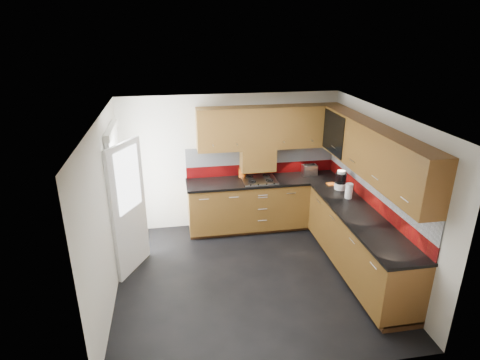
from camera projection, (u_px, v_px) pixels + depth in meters
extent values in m
cube|color=black|center=(250.00, 278.00, 5.91)|extent=(4.00, 3.80, 0.02)
cube|color=white|center=(252.00, 113.00, 5.01)|extent=(4.00, 3.80, 0.10)
cube|color=silver|center=(231.00, 161.00, 7.15)|extent=(4.00, 0.08, 2.64)
cube|color=silver|center=(289.00, 284.00, 3.78)|extent=(4.00, 0.08, 2.64)
cube|color=silver|center=(103.00, 214.00, 5.16)|extent=(0.08, 3.80, 2.64)
cube|color=silver|center=(383.00, 194.00, 5.77)|extent=(0.08, 3.80, 2.64)
cube|color=#5A3814|center=(264.00, 204.00, 7.19)|extent=(2.70, 0.60, 0.95)
cube|color=brown|center=(358.00, 243.00, 5.89)|extent=(0.60, 2.60, 0.95)
cube|color=#422512|center=(263.00, 224.00, 7.38)|extent=(2.70, 0.54, 0.10)
cube|color=#422512|center=(357.00, 268.00, 6.05)|extent=(0.54, 2.60, 0.10)
cube|color=black|center=(264.00, 181.00, 7.02)|extent=(2.72, 0.62, 0.04)
cube|color=black|center=(361.00, 217.00, 5.71)|extent=(0.62, 2.60, 0.04)
cube|color=maroon|center=(261.00, 169.00, 7.25)|extent=(2.70, 0.02, 0.20)
cube|color=silver|center=(261.00, 154.00, 7.15)|extent=(2.70, 0.02, 0.34)
cube|color=maroon|center=(371.00, 199.00, 6.01)|extent=(0.02, 3.20, 0.20)
cube|color=silver|center=(374.00, 182.00, 5.91)|extent=(0.02, 3.20, 0.34)
cube|color=#5A3814|center=(270.00, 127.00, 6.83)|extent=(2.50, 0.33, 0.72)
cube|color=brown|center=(374.00, 152.00, 5.54)|extent=(0.33, 2.87, 0.72)
cube|color=silver|center=(263.00, 142.00, 6.72)|extent=(1.80, 0.01, 0.16)
cube|color=silver|center=(361.00, 167.00, 5.55)|extent=(0.01, 2.00, 0.16)
cube|color=#5A3814|center=(258.00, 159.00, 7.01)|extent=(0.60, 0.33, 0.40)
cube|color=black|center=(333.00, 133.00, 6.46)|extent=(0.01, 0.80, 0.66)
cube|color=#FFD18C|center=(351.00, 132.00, 6.51)|extent=(0.01, 0.76, 0.64)
cube|color=black|center=(343.00, 132.00, 6.48)|extent=(0.29, 0.76, 0.01)
cylinder|color=black|center=(350.00, 129.00, 6.21)|extent=(0.07, 0.07, 0.16)
cylinder|color=black|center=(346.00, 127.00, 6.35)|extent=(0.07, 0.07, 0.16)
cylinder|color=white|center=(343.00, 125.00, 6.49)|extent=(0.07, 0.07, 0.16)
cylinder|color=black|center=(339.00, 123.00, 6.63)|extent=(0.07, 0.07, 0.16)
cube|color=white|center=(119.00, 199.00, 6.06)|extent=(0.06, 0.95, 2.04)
cube|color=white|center=(129.00, 209.00, 5.78)|extent=(0.42, 0.73, 1.98)
cube|color=white|center=(128.00, 180.00, 5.62)|extent=(0.28, 0.50, 0.90)
cube|color=silver|center=(259.00, 180.00, 6.99)|extent=(0.59, 0.51, 0.02)
torus|color=black|center=(252.00, 181.00, 6.84)|extent=(0.13, 0.13, 0.02)
torus|color=black|center=(269.00, 180.00, 6.89)|extent=(0.13, 0.13, 0.02)
torus|color=black|center=(249.00, 176.00, 7.06)|extent=(0.13, 0.13, 0.02)
torus|color=black|center=(266.00, 175.00, 7.11)|extent=(0.13, 0.13, 0.02)
cube|color=black|center=(262.00, 184.00, 6.76)|extent=(0.45, 0.04, 0.02)
cylinder|color=orange|center=(242.00, 173.00, 7.11)|extent=(0.13, 0.13, 0.16)
cylinder|color=olive|center=(242.00, 162.00, 7.06)|extent=(0.06, 0.03, 0.31)
cylinder|color=olive|center=(242.00, 163.00, 7.06)|extent=(0.06, 0.02, 0.29)
cylinder|color=olive|center=(241.00, 162.00, 7.05)|extent=(0.05, 0.05, 0.33)
cylinder|color=olive|center=(243.00, 163.00, 7.07)|extent=(0.05, 0.03, 0.27)
cylinder|color=olive|center=(241.00, 163.00, 7.04)|extent=(0.02, 0.06, 0.30)
cube|color=silver|center=(309.00, 170.00, 7.22)|extent=(0.26, 0.17, 0.18)
cube|color=black|center=(310.00, 165.00, 7.18)|extent=(0.20, 0.02, 0.01)
cube|color=black|center=(309.00, 164.00, 7.22)|extent=(0.20, 0.02, 0.01)
cylinder|color=white|center=(340.00, 186.00, 6.61)|extent=(0.19, 0.19, 0.11)
cylinder|color=black|center=(341.00, 178.00, 6.56)|extent=(0.18, 0.18, 0.17)
cylinder|color=white|center=(341.00, 172.00, 6.52)|extent=(0.13, 0.13, 0.04)
cylinder|color=white|center=(349.00, 191.00, 6.24)|extent=(0.14, 0.14, 0.24)
cube|color=orange|center=(331.00, 184.00, 6.80)|extent=(0.15, 0.13, 0.01)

